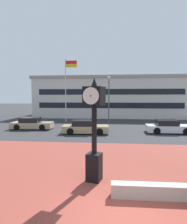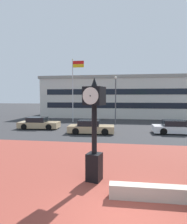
{
  "view_description": "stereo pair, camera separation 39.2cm",
  "coord_description": "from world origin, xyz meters",
  "px_view_note": "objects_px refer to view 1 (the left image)",
  "views": [
    {
      "loc": [
        -0.55,
        -5.58,
        3.48
      ],
      "look_at": [
        -1.31,
        2.27,
        2.88
      ],
      "focal_mm": 31.39,
      "sensor_mm": 36.0,
      "label": 1
    },
    {
      "loc": [
        -0.16,
        -5.53,
        3.48
      ],
      "look_at": [
        -1.31,
        2.27,
        2.88
      ],
      "focal_mm": 31.39,
      "sensor_mm": 36.0,
      "label": 2
    }
  ],
  "objects_px": {
    "street_clock": "(94,128)",
    "flagpole_primary": "(67,85)",
    "car_street_distant": "(85,127)",
    "civic_building": "(110,97)",
    "street_lamp_post": "(109,95)",
    "car_street_mid": "(32,124)",
    "car_street_near": "(168,127)"
  },
  "relations": [
    {
      "from": "street_clock",
      "to": "flagpole_primary",
      "type": "relative_size",
      "value": 0.49
    },
    {
      "from": "car_street_near",
      "to": "flagpole_primary",
      "type": "bearing_deg",
      "value": -121.68
    },
    {
      "from": "flagpole_primary",
      "to": "civic_building",
      "type": "distance_m",
      "value": 12.33
    },
    {
      "from": "car_street_distant",
      "to": "street_lamp_post",
      "type": "bearing_deg",
      "value": 159.02
    },
    {
      "from": "car_street_near",
      "to": "car_street_mid",
      "type": "bearing_deg",
      "value": -94.04
    },
    {
      "from": "car_street_near",
      "to": "car_street_distant",
      "type": "height_order",
      "value": "same"
    },
    {
      "from": "car_street_mid",
      "to": "street_clock",
      "type": "bearing_deg",
      "value": 29.56
    },
    {
      "from": "car_street_mid",
      "to": "flagpole_primary",
      "type": "relative_size",
      "value": 0.51
    },
    {
      "from": "car_street_mid",
      "to": "car_street_distant",
      "type": "bearing_deg",
      "value": 69.2
    },
    {
      "from": "civic_building",
      "to": "street_clock",
      "type": "bearing_deg",
      "value": -90.5
    },
    {
      "from": "car_street_distant",
      "to": "flagpole_primary",
      "type": "xyz_separation_m",
      "value": [
        -3.71,
        8.24,
        4.6
      ]
    },
    {
      "from": "car_street_distant",
      "to": "civic_building",
      "type": "height_order",
      "value": "civic_building"
    },
    {
      "from": "car_street_mid",
      "to": "civic_building",
      "type": "xyz_separation_m",
      "value": [
        8.31,
        16.99,
        2.96
      ]
    },
    {
      "from": "civic_building",
      "to": "street_lamp_post",
      "type": "distance_m",
      "value": 12.54
    },
    {
      "from": "car_street_distant",
      "to": "flagpole_primary",
      "type": "relative_size",
      "value": 0.51
    },
    {
      "from": "street_clock",
      "to": "civic_building",
      "type": "bearing_deg",
      "value": 104.32
    },
    {
      "from": "car_street_near",
      "to": "street_lamp_post",
      "type": "bearing_deg",
      "value": -132.57
    },
    {
      "from": "car_street_mid",
      "to": "civic_building",
      "type": "bearing_deg",
      "value": 150.93
    },
    {
      "from": "street_clock",
      "to": "car_street_near",
      "type": "bearing_deg",
      "value": 76.82
    },
    {
      "from": "car_street_distant",
      "to": "flagpole_primary",
      "type": "distance_m",
      "value": 10.14
    },
    {
      "from": "car_street_near",
      "to": "street_lamp_post",
      "type": "xyz_separation_m",
      "value": [
        -5.93,
        5.39,
        3.21
      ]
    },
    {
      "from": "street_clock",
      "to": "car_street_distant",
      "type": "bearing_deg",
      "value": 114.8
    },
    {
      "from": "car_street_distant",
      "to": "flagpole_primary",
      "type": "height_order",
      "value": "flagpole_primary"
    },
    {
      "from": "street_clock",
      "to": "street_lamp_post",
      "type": "distance_m",
      "value": 17.13
    },
    {
      "from": "car_street_near",
      "to": "flagpole_primary",
      "type": "xyz_separation_m",
      "value": [
        -11.78,
        7.19,
        4.6
      ]
    },
    {
      "from": "car_street_mid",
      "to": "civic_building",
      "type": "relative_size",
      "value": 0.17
    },
    {
      "from": "civic_building",
      "to": "street_lamp_post",
      "type": "height_order",
      "value": "civic_building"
    },
    {
      "from": "flagpole_primary",
      "to": "street_clock",
      "type": "bearing_deg",
      "value": -73.52
    },
    {
      "from": "flagpole_primary",
      "to": "civic_building",
      "type": "height_order",
      "value": "flagpole_primary"
    },
    {
      "from": "street_clock",
      "to": "car_street_distant",
      "type": "height_order",
      "value": "street_clock"
    },
    {
      "from": "street_clock",
      "to": "civic_building",
      "type": "distance_m",
      "value": 29.63
    },
    {
      "from": "civic_building",
      "to": "car_street_near",
      "type": "bearing_deg",
      "value": -71.66
    }
  ]
}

